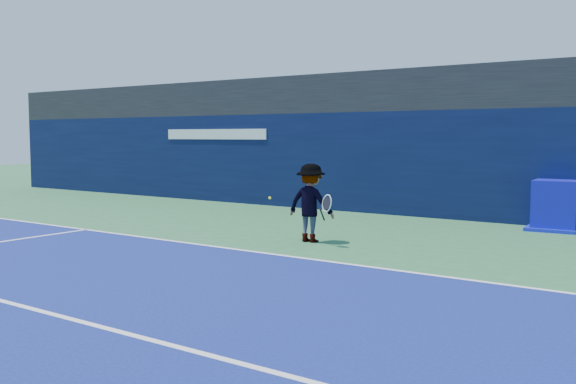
% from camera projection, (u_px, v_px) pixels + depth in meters
% --- Properties ---
extents(ground, '(80.00, 80.00, 0.00)m').
position_uv_depth(ground, '(129.00, 278.00, 10.33)').
color(ground, '#306A3D').
rests_on(ground, ground).
extents(baseline, '(24.00, 0.10, 0.01)m').
position_uv_depth(baseline, '(246.00, 251.00, 12.78)').
color(baseline, white).
rests_on(baseline, ground).
extents(service_line, '(24.00, 0.10, 0.01)m').
position_uv_depth(service_line, '(15.00, 304.00, 8.70)').
color(service_line, white).
rests_on(service_line, ground).
extents(stadium_band, '(36.00, 3.00, 1.20)m').
position_uv_depth(stadium_band, '(421.00, 93.00, 19.39)').
color(stadium_band, black).
rests_on(stadium_band, back_wall_assembly).
extents(back_wall_assembly, '(36.00, 1.03, 3.00)m').
position_uv_depth(back_wall_assembly, '(406.00, 163.00, 18.76)').
color(back_wall_assembly, black).
rests_on(back_wall_assembly, ground).
extents(equipment_cart, '(1.36, 1.36, 1.22)m').
position_uv_depth(equipment_cart, '(556.00, 207.00, 15.61)').
color(equipment_cart, '#0D0BA5').
rests_on(equipment_cart, ground).
extents(tennis_player, '(1.30, 0.71, 1.69)m').
position_uv_depth(tennis_player, '(311.00, 203.00, 13.83)').
color(tennis_player, white).
rests_on(tennis_player, ground).
extents(tennis_ball, '(0.07, 0.07, 0.07)m').
position_uv_depth(tennis_ball, '(270.00, 198.00, 16.08)').
color(tennis_ball, '#E7F31B').
rests_on(tennis_ball, ground).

